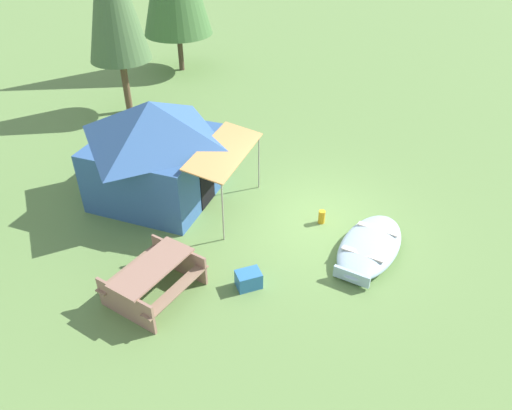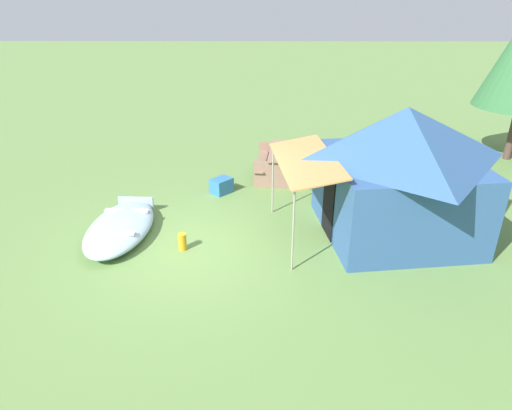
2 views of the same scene
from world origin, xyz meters
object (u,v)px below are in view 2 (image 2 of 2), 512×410
at_px(beached_rowboat, 120,227).
at_px(cooler_box, 222,186).
at_px(fuel_can, 182,242).
at_px(picnic_table, 284,160).
at_px(canvas_cabin_tent, 399,171).

height_order(beached_rowboat, cooler_box, cooler_box).
bearing_deg(beached_rowboat, fuel_can, 67.60).
bearing_deg(picnic_table, canvas_cabin_tent, 34.76).
bearing_deg(canvas_cabin_tent, fuel_can, -79.71).
distance_m(canvas_cabin_tent, fuel_can, 4.62).
xyz_separation_m(picnic_table, cooler_box, (1.10, -1.63, -0.29)).
bearing_deg(picnic_table, fuel_can, -29.21).
relative_size(beached_rowboat, fuel_can, 7.45).
height_order(beached_rowboat, picnic_table, picnic_table).
bearing_deg(beached_rowboat, canvas_cabin_tent, 92.14).
bearing_deg(beached_rowboat, cooler_box, 138.81).
bearing_deg(cooler_box, fuel_can, -11.32).
bearing_deg(canvas_cabin_tent, beached_rowboat, -87.86).
xyz_separation_m(beached_rowboat, picnic_table, (-3.36, 3.61, 0.29)).
height_order(beached_rowboat, canvas_cabin_tent, canvas_cabin_tent).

